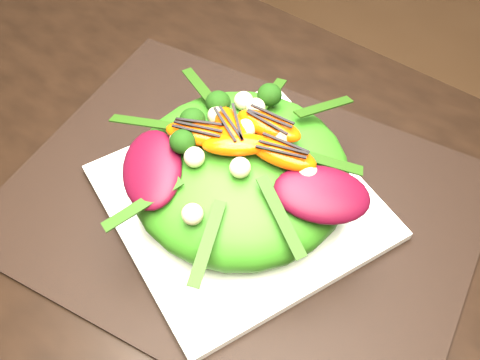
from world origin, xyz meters
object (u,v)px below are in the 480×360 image
Objects in this scene: orange_segment at (248,136)px; plate_base at (240,201)px; lettuce_mound at (240,173)px; placemat at (240,205)px; salad_bowl at (240,194)px.

plate_base is at bearing -93.07° from orange_segment.
placemat is at bearing 0.00° from lettuce_mound.
salad_bowl is 3.53× the size of orange_segment.
salad_bowl reaches higher than placemat.
lettuce_mound is at bearing -93.07° from orange_segment.
placemat is 7.36× the size of orange_segment.
plate_base is 0.01m from salad_bowl.
lettuce_mound is 3.35× the size of orange_segment.
plate_base reaches higher than placemat.
lettuce_mound is (0.00, 0.00, 0.03)m from salad_bowl.
lettuce_mound is (0.00, 0.00, 0.05)m from placemat.
orange_segment reaches higher than salad_bowl.
orange_segment reaches higher than lettuce_mound.
lettuce_mound is 0.05m from orange_segment.
orange_segment is (0.00, 0.01, 0.08)m from salad_bowl.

